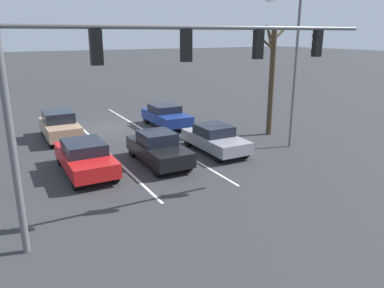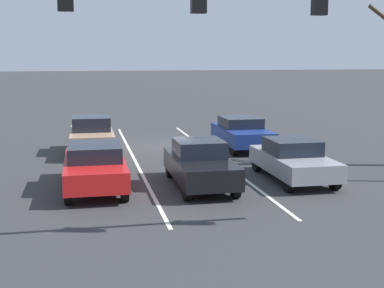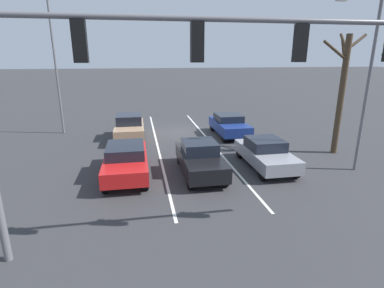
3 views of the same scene
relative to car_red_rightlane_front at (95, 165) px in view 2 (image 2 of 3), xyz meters
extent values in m
plane|color=#333335|center=(-3.39, -7.67, -0.77)|extent=(240.00, 240.00, 0.00)
cube|color=silver|center=(-5.08, -4.58, -0.76)|extent=(0.12, 18.17, 0.01)
cube|color=silver|center=(-1.70, -4.58, -0.76)|extent=(0.12, 18.17, 0.01)
cube|color=red|center=(0.00, 0.01, -0.11)|extent=(1.87, 4.55, 0.62)
cube|color=black|center=(0.00, -0.02, 0.44)|extent=(1.64, 2.11, 0.48)
cube|color=red|center=(-0.65, -2.23, 0.05)|extent=(0.24, 0.06, 0.12)
cube|color=red|center=(0.65, -2.23, 0.05)|extent=(0.24, 0.06, 0.12)
cylinder|color=black|center=(-0.80, 1.68, -0.42)|extent=(0.22, 0.70, 0.70)
cylinder|color=black|center=(0.80, 1.68, -0.42)|extent=(0.22, 0.70, 0.70)
cylinder|color=black|center=(-0.80, -1.67, -0.42)|extent=(0.22, 0.70, 0.70)
cylinder|color=black|center=(0.80, -1.67, -0.42)|extent=(0.22, 0.70, 0.70)
cube|color=gray|center=(-6.68, 0.10, -0.17)|extent=(1.81, 4.21, 0.59)
cube|color=black|center=(-6.68, -0.05, 0.38)|extent=(1.59, 1.76, 0.50)
cube|color=red|center=(-7.31, -1.96, -0.02)|extent=(0.24, 0.06, 0.12)
cube|color=red|center=(-6.05, -1.96, -0.02)|extent=(0.24, 0.06, 0.12)
cylinder|color=black|center=(-7.45, 1.65, -0.46)|extent=(0.22, 0.61, 0.61)
cylinder|color=black|center=(-5.90, 1.65, -0.46)|extent=(0.22, 0.61, 0.61)
cylinder|color=black|center=(-7.45, -1.44, -0.46)|extent=(0.22, 0.61, 0.61)
cylinder|color=black|center=(-5.90, -1.44, -0.46)|extent=(0.22, 0.61, 0.61)
cube|color=black|center=(-3.34, 0.40, -0.12)|extent=(1.73, 4.25, 0.67)
cube|color=black|center=(-3.34, 0.25, 0.48)|extent=(1.52, 1.64, 0.54)
cube|color=red|center=(-3.95, -1.68, 0.04)|extent=(0.24, 0.06, 0.12)
cube|color=red|center=(-2.74, -1.68, 0.04)|extent=(0.24, 0.06, 0.12)
cylinder|color=black|center=(-4.08, 1.96, -0.46)|extent=(0.22, 0.62, 0.62)
cylinder|color=black|center=(-2.61, 1.96, -0.46)|extent=(0.22, 0.62, 0.62)
cylinder|color=black|center=(-4.08, -1.16, -0.46)|extent=(0.22, 0.62, 0.62)
cylinder|color=black|center=(-2.61, -1.16, -0.46)|extent=(0.22, 0.62, 0.62)
cube|color=navy|center=(-6.74, -6.07, -0.11)|extent=(1.89, 4.21, 0.64)
cube|color=black|center=(-6.74, -6.35, 0.44)|extent=(1.66, 1.94, 0.46)
cube|color=red|center=(-7.40, -8.13, 0.05)|extent=(0.24, 0.06, 0.12)
cube|color=red|center=(-6.08, -8.13, 0.05)|extent=(0.24, 0.06, 0.12)
cylinder|color=black|center=(-7.55, -4.56, -0.43)|extent=(0.22, 0.68, 0.68)
cylinder|color=black|center=(-5.92, -4.56, -0.43)|extent=(0.22, 0.68, 0.68)
cylinder|color=black|center=(-7.55, -7.58, -0.43)|extent=(0.22, 0.68, 0.68)
cylinder|color=black|center=(-5.92, -7.58, -0.43)|extent=(0.22, 0.68, 0.68)
cube|color=tan|center=(-0.03, -6.28, -0.11)|extent=(1.81, 4.09, 0.70)
cube|color=black|center=(-0.03, -6.56, 0.54)|extent=(1.59, 1.98, 0.59)
cube|color=red|center=(-0.67, -8.29, 0.07)|extent=(0.24, 0.06, 0.12)
cube|color=red|center=(0.60, -8.29, 0.07)|extent=(0.24, 0.06, 0.12)
cylinder|color=black|center=(-0.81, -4.79, -0.46)|extent=(0.22, 0.61, 0.61)
cylinder|color=black|center=(0.74, -4.79, -0.46)|extent=(0.22, 0.61, 0.61)
cylinder|color=black|center=(-0.81, -7.77, -0.46)|extent=(0.22, 0.61, 0.61)
cylinder|color=black|center=(0.74, -7.77, -0.46)|extent=(0.22, 0.61, 0.61)
sphere|color=#0A3814|center=(-4.92, 5.34, 4.53)|extent=(0.20, 0.20, 0.20)
sphere|color=#0A3814|center=(-2.17, 5.34, 4.53)|extent=(0.20, 0.20, 0.20)
sphere|color=#0A3814|center=(0.59, 5.34, 4.53)|extent=(0.20, 0.20, 0.20)
camera|label=1|loc=(3.29, 15.92, 5.18)|focal=35.00mm
camera|label=2|loc=(0.33, 16.90, 3.47)|focal=50.00mm
camera|label=3|loc=(-0.66, 13.11, 4.49)|focal=28.00mm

